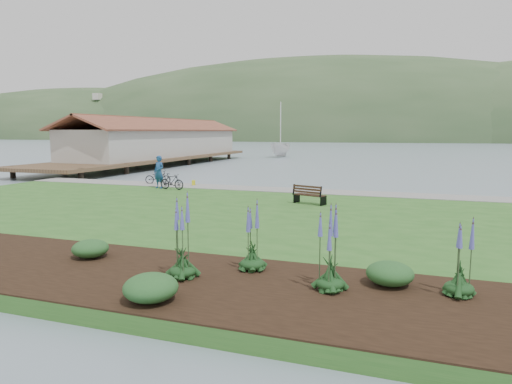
{
  "coord_description": "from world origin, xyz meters",
  "views": [
    {
      "loc": [
        8.36,
        -19.06,
        3.9
      ],
      "look_at": [
        1.91,
        -0.77,
        1.3
      ],
      "focal_mm": 32.0,
      "sensor_mm": 36.0,
      "label": 1
    }
  ],
  "objects_px": {
    "park_bench": "(309,194)",
    "sailboat": "(280,157)",
    "person": "(159,169)",
    "bicycle_a": "(158,177)"
  },
  "relations": [
    {
      "from": "park_bench",
      "to": "sailboat",
      "type": "distance_m",
      "value": 46.85
    },
    {
      "from": "person",
      "to": "bicycle_a",
      "type": "height_order",
      "value": "person"
    },
    {
      "from": "person",
      "to": "bicycle_a",
      "type": "xyz_separation_m",
      "value": [
        -1.28,
        1.94,
        -0.73
      ]
    },
    {
      "from": "bicycle_a",
      "to": "person",
      "type": "bearing_deg",
      "value": -164.1
    },
    {
      "from": "park_bench",
      "to": "person",
      "type": "bearing_deg",
      "value": -178.41
    },
    {
      "from": "park_bench",
      "to": "sailboat",
      "type": "relative_size",
      "value": 0.06
    },
    {
      "from": "bicycle_a",
      "to": "sailboat",
      "type": "xyz_separation_m",
      "value": [
        -3.17,
        39.59,
        -0.85
      ]
    },
    {
      "from": "person",
      "to": "park_bench",
      "type": "bearing_deg",
      "value": -3.25
    },
    {
      "from": "person",
      "to": "bicycle_a",
      "type": "distance_m",
      "value": 2.43
    },
    {
      "from": "park_bench",
      "to": "person",
      "type": "distance_m",
      "value": 10.54
    }
  ]
}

